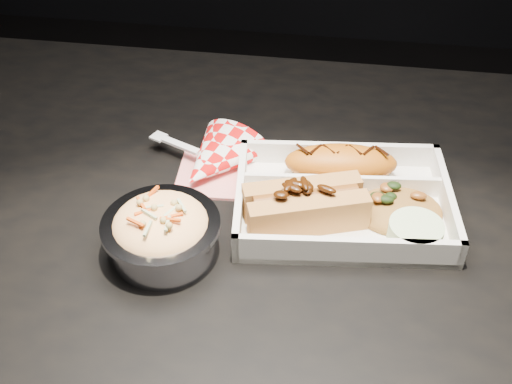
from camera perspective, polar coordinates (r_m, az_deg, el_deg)
dining_table at (r=0.81m, az=4.54°, el=-7.79°), size 1.20×0.80×0.75m
food_tray at (r=0.77m, az=7.66°, el=-1.06°), size 0.27×0.21×0.04m
fried_pastry at (r=0.80m, az=7.54°, el=2.59°), size 0.14×0.07×0.04m
hotdog at (r=0.73m, az=4.42°, el=-1.01°), size 0.15×0.10×0.06m
fried_rice_mound at (r=0.76m, az=12.68°, el=-1.02°), size 0.11×0.09×0.03m
cupcake_liner at (r=0.73m, az=13.94°, el=-3.69°), size 0.06×0.06×0.03m
foil_coleslaw_cup at (r=0.70m, az=-8.41°, el=-3.45°), size 0.13×0.13×0.07m
napkin_fork at (r=0.82m, az=-3.72°, el=2.75°), size 0.16×0.14×0.10m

